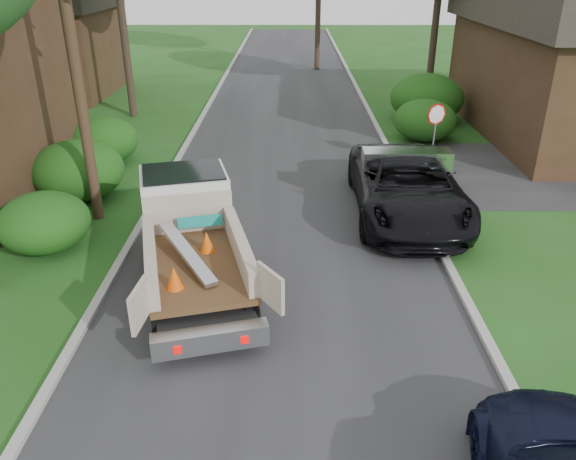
# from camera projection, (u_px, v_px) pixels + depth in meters

# --- Properties ---
(ground) EXTENTS (120.00, 120.00, 0.00)m
(ground) POSITION_uv_depth(u_px,v_px,m) (282.00, 314.00, 12.10)
(ground) COLOR #1F4B15
(ground) RESTS_ON ground
(road) EXTENTS (8.00, 90.00, 0.02)m
(road) POSITION_uv_depth(u_px,v_px,m) (286.00, 163.00, 21.11)
(road) COLOR #28282B
(road) RESTS_ON ground
(curb_left) EXTENTS (0.20, 90.00, 0.12)m
(curb_left) POSITION_uv_depth(u_px,v_px,m) (177.00, 161.00, 21.10)
(curb_left) COLOR #9E9E99
(curb_left) RESTS_ON ground
(curb_right) EXTENTS (0.20, 90.00, 0.12)m
(curb_right) POSITION_uv_depth(u_px,v_px,m) (395.00, 161.00, 21.07)
(curb_right) COLOR #9E9E99
(curb_right) RESTS_ON ground
(stop_sign) EXTENTS (0.71, 0.32, 2.48)m
(stop_sign) POSITION_uv_depth(u_px,v_px,m) (435.00, 123.00, 19.42)
(stop_sign) COLOR slate
(stop_sign) RESTS_ON ground
(utility_pole) EXTENTS (2.42, 1.25, 10.00)m
(utility_pole) POSITION_uv_depth(u_px,v_px,m) (70.00, 34.00, 14.37)
(utility_pole) COLOR #382619
(utility_pole) RESTS_ON ground
(house_left_far) EXTENTS (7.56, 7.56, 6.00)m
(house_left_far) POSITION_uv_depth(u_px,v_px,m) (41.00, 38.00, 30.65)
(house_left_far) COLOR #3A2617
(house_left_far) RESTS_ON ground
(hedge_left_a) EXTENTS (2.34, 2.34, 1.53)m
(hedge_left_a) POSITION_uv_depth(u_px,v_px,m) (44.00, 222.00, 14.50)
(hedge_left_a) COLOR #154710
(hedge_left_a) RESTS_ON ground
(hedge_left_b) EXTENTS (2.86, 2.86, 1.87)m
(hedge_left_b) POSITION_uv_depth(u_px,v_px,m) (78.00, 170.00, 17.58)
(hedge_left_b) COLOR #154710
(hedge_left_b) RESTS_ON ground
(hedge_left_c) EXTENTS (2.60, 2.60, 1.70)m
(hedge_left_c) POSITION_uv_depth(u_px,v_px,m) (102.00, 141.00, 20.77)
(hedge_left_c) COLOR #154710
(hedge_left_c) RESTS_ON ground
(hedge_right_a) EXTENTS (2.60, 2.60, 1.70)m
(hedge_right_a) POSITION_uv_depth(u_px,v_px,m) (425.00, 120.00, 23.42)
(hedge_right_a) COLOR #154710
(hedge_right_a) RESTS_ON ground
(hedge_right_b) EXTENTS (3.38, 3.38, 2.21)m
(hedge_right_b) POSITION_uv_depth(u_px,v_px,m) (427.00, 98.00, 26.01)
(hedge_right_b) COLOR #154710
(hedge_right_b) RESTS_ON ground
(flatbed_truck) EXTENTS (3.78, 6.22, 2.21)m
(flatbed_truck) POSITION_uv_depth(u_px,v_px,m) (190.00, 226.00, 13.29)
(flatbed_truck) COLOR black
(flatbed_truck) RESTS_ON ground
(black_pickup) EXTENTS (3.15, 6.61, 1.82)m
(black_pickup) POSITION_uv_depth(u_px,v_px,m) (407.00, 186.00, 16.43)
(black_pickup) COLOR black
(black_pickup) RESTS_ON ground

